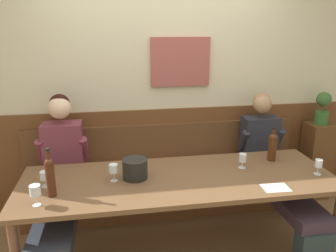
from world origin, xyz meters
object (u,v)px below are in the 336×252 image
person_center_right_seat (60,175)px  wine_glass_left_end (114,169)px  wine_glass_mid_left (243,159)px  wine_glass_near_bucket (45,176)px  potted_plant (323,107)px  wine_bottle_green_tall (50,176)px  wine_glass_mid_right (35,191)px  wall_bench (166,187)px  wine_glass_right_end (319,164)px  dining_table (179,184)px  ice_bucket (135,169)px  wine_bottle_clear_water (272,146)px  person_right_seat (274,165)px

person_center_right_seat → wine_glass_left_end: person_center_right_seat is taller
wine_glass_left_end → wine_glass_mid_left: (1.15, 0.07, -0.02)m
wine_glass_near_bucket → wine_glass_mid_left: 1.70m
person_center_right_seat → potted_plant: size_ratio=3.66×
wine_bottle_green_tall → wine_glass_left_end: 0.50m
wine_glass_mid_right → wine_glass_mid_left: (1.70, 0.38, -0.02)m
wall_bench → wine_glass_near_bucket: 1.40m
wall_bench → wine_glass_left_end: 1.04m
wine_glass_right_end → wine_bottle_green_tall: bearing=-179.6°
wall_bench → dining_table: (0.00, -0.71, 0.38)m
wall_bench → ice_bucket: bearing=-119.3°
wall_bench → wine_glass_mid_right: (-1.10, -0.99, 0.56)m
wine_bottle_clear_water → wine_glass_mid_right: size_ratio=2.09×
ice_bucket → wine_glass_right_end: 1.58m
dining_table → potted_plant: bearing=22.7°
wall_bench → person_center_right_seat: (-1.03, -0.35, 0.38)m
wine_glass_left_end → wine_glass_near_bucket: (-0.54, -0.01, -0.02)m
wall_bench → person_right_seat: (1.03, -0.38, 0.34)m
person_right_seat → potted_plant: person_right_seat is taller
potted_plant → wine_glass_mid_left: bearing=-151.2°
person_right_seat → wine_glass_mid_left: 0.52m
person_center_right_seat → wine_bottle_clear_water: 1.99m
wine_bottle_clear_water → wine_glass_mid_right: wine_bottle_clear_water is taller
wine_glass_left_end → wine_glass_right_end: bearing=-5.4°
person_center_right_seat → wine_glass_mid_right: 0.67m
dining_table → ice_bucket: 0.40m
wall_bench → person_center_right_seat: size_ratio=2.21×
wine_glass_right_end → potted_plant: (0.59, 0.89, 0.27)m
wine_glass_mid_left → wall_bench: bearing=134.5°
wall_bench → wine_glass_near_bucket: (-1.09, -0.69, 0.53)m
wall_bench → dining_table: wall_bench is taller
wine_glass_mid_right → wine_glass_left_end: 0.63m
wine_glass_mid_right → wine_glass_mid_left: wine_glass_mid_right is taller
wine_glass_right_end → wine_glass_near_bucket: 2.29m
wine_glass_left_end → potted_plant: 2.45m
potted_plant → wine_glass_right_end: bearing=-123.4°
dining_table → wine_glass_near_bucket: (-1.09, 0.02, 0.15)m
wine_bottle_green_tall → ice_bucket: bearing=17.8°
dining_table → person_center_right_seat: size_ratio=1.99×
wine_bottle_green_tall → wine_glass_near_bucket: wine_bottle_green_tall is taller
ice_bucket → wine_glass_mid_left: size_ratio=1.57×
wine_glass_left_end → potted_plant: (2.33, 0.72, 0.25)m
wine_glass_mid_right → wine_glass_left_end: wine_glass_mid_right is taller
wine_glass_near_bucket → wine_glass_left_end: bearing=0.9°
person_right_seat → wine_glass_near_bucket: bearing=-171.7°
ice_bucket → wine_glass_left_end: bearing=-171.3°
wine_glass_mid_right → wine_glass_near_bucket: size_ratio=1.23×
wine_bottle_green_tall → wine_glass_near_bucket: bearing=114.2°
dining_table → wine_bottle_green_tall: 1.05m
wine_glass_near_bucket → wine_bottle_clear_water: bearing=5.8°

